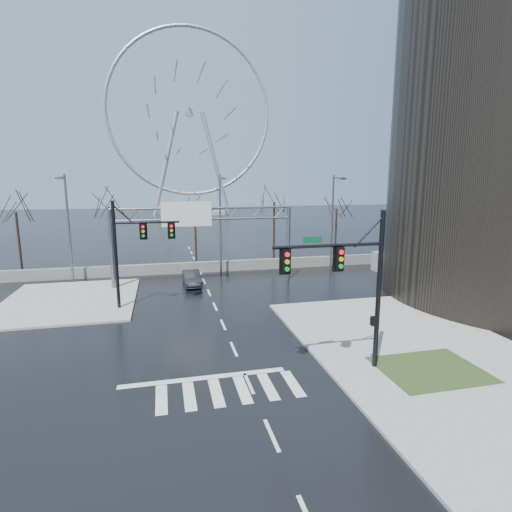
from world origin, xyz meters
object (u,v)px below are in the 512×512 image
object	(u,v)px
signal_mast_near	(354,277)
sign_gantry	(200,228)
signal_mast_far	(132,244)
car	(192,278)
ferris_wheel	(190,120)

from	to	relation	value
signal_mast_near	sign_gantry	size ratio (longest dim) A/B	0.49
signal_mast_far	sign_gantry	distance (m)	8.14
car	sign_gantry	bearing A→B (deg)	10.69
sign_gantry	signal_mast_far	bearing A→B (deg)	-132.47
signal_mast_far	car	size ratio (longest dim) A/B	1.94
sign_gantry	car	distance (m)	4.59
signal_mast_near	ferris_wheel	world-z (taller)	ferris_wheel
signal_mast_far	car	world-z (taller)	signal_mast_far
signal_mast_far	ferris_wheel	world-z (taller)	ferris_wheel
sign_gantry	car	xyz separation A→B (m)	(-0.85, -0.20, -4.50)
signal_mast_far	ferris_wheel	xyz separation A→B (m)	(10.87, 86.04, 21.30)
signal_mast_far	car	xyz separation A→B (m)	(4.64, 5.80, -4.15)
sign_gantry	signal_mast_near	bearing A→B (deg)	-73.81
sign_gantry	car	world-z (taller)	sign_gantry
signal_mast_far	ferris_wheel	bearing A→B (deg)	82.80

